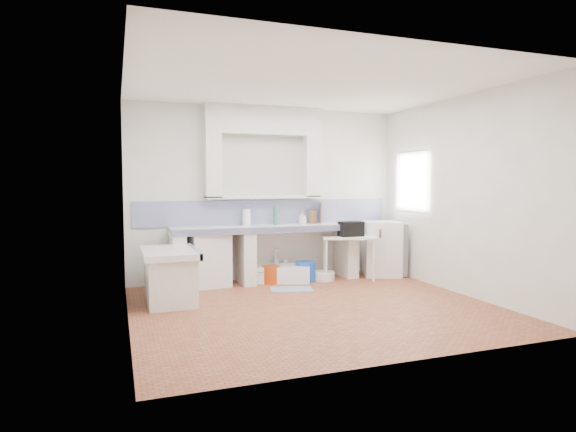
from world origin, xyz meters
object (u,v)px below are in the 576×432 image
object	(u,v)px
sink	(279,274)
side_table	(348,258)
fridge	(381,248)
stove	(208,259)

from	to	relation	value
sink	side_table	xyz separation A→B (m)	(1.10, -0.26, 0.24)
side_table	fridge	xyz separation A→B (m)	(0.70, 0.14, 0.11)
sink	side_table	world-z (taller)	side_table
sink	fridge	world-z (taller)	fridge
sink	fridge	xyz separation A→B (m)	(1.80, -0.12, 0.35)
stove	sink	xyz separation A→B (m)	(1.14, -0.04, -0.29)
sink	fridge	distance (m)	1.84
side_table	fridge	size ratio (longest dim) A/B	0.93
stove	side_table	bearing A→B (deg)	-13.80
side_table	fridge	bearing A→B (deg)	30.32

